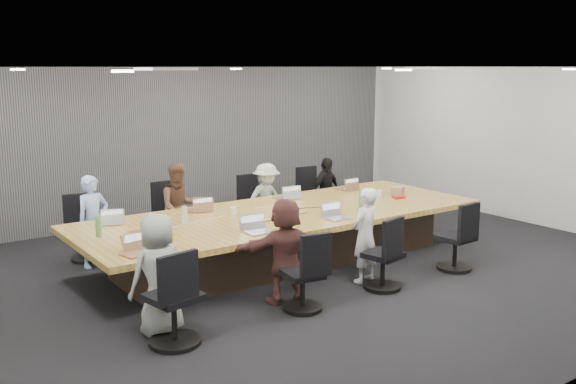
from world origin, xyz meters
TOP-DOWN VIEW (x-y plane):
  - floor at (0.00, 0.00)m, footprint 10.00×8.00m
  - ceiling at (0.00, 0.00)m, footprint 10.00×8.00m
  - wall_back at (0.00, 4.00)m, footprint 10.00×0.00m
  - wall_right at (5.00, 0.00)m, footprint 0.00×8.00m
  - curtain at (0.00, 3.92)m, footprint 9.80×0.04m
  - conference_table at (0.00, 0.50)m, footprint 6.00×2.20m
  - chair_0 at (-2.34, 2.20)m, footprint 0.60×0.60m
  - chair_1 at (-1.00, 2.20)m, footprint 0.58×0.58m
  - chair_2 at (0.58, 2.20)m, footprint 0.54×0.54m
  - chair_3 at (1.85, 2.20)m, footprint 0.57×0.57m
  - chair_4 at (-2.55, -1.20)m, footprint 0.67×0.67m
  - chair_5 at (-0.92, -1.20)m, footprint 0.56×0.56m
  - chair_6 at (0.36, -1.20)m, footprint 0.60×0.60m
  - chair_7 at (1.74, -1.20)m, footprint 0.55×0.55m
  - person_0 at (-2.34, 1.85)m, footprint 0.53×0.41m
  - laptop_0 at (-2.34, 1.30)m, footprint 0.34×0.27m
  - person_1 at (-1.00, 1.85)m, footprint 0.74×0.62m
  - laptop_1 at (-1.00, 1.30)m, footprint 0.34×0.27m
  - person_2 at (0.58, 1.85)m, footprint 0.83×0.52m
  - laptop_2 at (0.58, 1.30)m, footprint 0.35×0.25m
  - person_3 at (1.85, 1.85)m, footprint 0.77×0.45m
  - laptop_3 at (1.85, 1.30)m, footprint 0.32×0.23m
  - person_4 at (-2.55, -0.85)m, footprint 0.67×0.47m
  - laptop_4 at (-2.55, -0.30)m, footprint 0.39×0.31m
  - person_5 at (-0.92, -0.85)m, footprint 1.24×0.62m
  - laptop_5 at (-0.92, -0.30)m, footprint 0.38×0.28m
  - person_6 at (0.36, -0.85)m, footprint 0.51×0.39m
  - laptop_6 at (0.36, -0.30)m, footprint 0.33×0.23m
  - bottle_green_left at (-2.65, 0.70)m, footprint 0.09×0.09m
  - bottle_green_right at (1.13, 0.10)m, footprint 0.08×0.08m
  - bottle_clear at (-1.51, 0.64)m, footprint 0.08×0.08m
  - cup_white_far at (-0.68, 0.78)m, footprint 0.09×0.09m
  - cup_white_near at (1.88, 0.51)m, footprint 0.11×0.11m
  - mug_brown at (-2.36, 0.30)m, footprint 0.11×0.11m
  - mic_left at (-0.39, -0.02)m, footprint 0.15×0.10m
  - mic_right at (-0.10, 0.48)m, footprint 0.17×0.12m
  - stapler at (-0.35, 0.05)m, footprint 0.17×0.09m
  - canvas_bag at (2.23, 0.44)m, footprint 0.31×0.27m
  - snack_packet at (2.05, 0.24)m, footprint 0.20×0.15m

SIDE VIEW (x-z plane):
  - floor at x=0.00m, z-range 0.00..0.00m
  - chair_5 at x=-0.92m, z-range 0.00..0.73m
  - chair_0 at x=-2.34m, z-range 0.00..0.74m
  - chair_6 at x=0.36m, z-range 0.00..0.75m
  - chair_2 at x=0.58m, z-range 0.00..0.76m
  - chair_7 at x=1.74m, z-range 0.00..0.77m
  - chair_3 at x=1.85m, z-range 0.00..0.79m
  - conference_table at x=0.00m, z-range 0.03..0.77m
  - chair_1 at x=-1.00m, z-range 0.00..0.83m
  - chair_4 at x=-2.55m, z-range 0.00..0.85m
  - person_3 at x=1.85m, z-range 0.00..1.23m
  - person_2 at x=0.58m, z-range 0.00..1.23m
  - person_6 at x=0.36m, z-range 0.00..1.27m
  - person_5 at x=-0.92m, z-range 0.00..1.28m
  - person_4 at x=-2.55m, z-range 0.00..1.31m
  - person_0 at x=-2.34m, z-range 0.00..1.32m
  - person_1 at x=-1.00m, z-range 0.00..1.37m
  - laptop_0 at x=-2.34m, z-range 0.74..0.76m
  - laptop_1 at x=-1.00m, z-range 0.74..0.76m
  - laptop_2 at x=0.58m, z-range 0.74..0.76m
  - laptop_3 at x=1.85m, z-range 0.74..0.76m
  - laptop_4 at x=-2.55m, z-range 0.74..0.76m
  - laptop_5 at x=-0.92m, z-range 0.74..0.76m
  - laptop_6 at x=0.36m, z-range 0.74..0.76m
  - mic_left at x=-0.39m, z-range 0.74..0.77m
  - mic_right at x=-0.10m, z-range 0.74..0.77m
  - snack_packet at x=2.05m, z-range 0.74..0.78m
  - stapler at x=-0.35m, z-range 0.74..0.80m
  - cup_white_far at x=-0.68m, z-range 0.74..0.85m
  - mug_brown at x=-2.36m, z-range 0.74..0.85m
  - cup_white_near at x=1.88m, z-range 0.74..0.85m
  - canvas_bag at x=2.23m, z-range 0.74..0.88m
  - bottle_clear at x=-1.51m, z-range 0.74..0.99m
  - bottle_green_right at x=1.13m, z-range 0.74..0.99m
  - bottle_green_left at x=-2.65m, z-range 0.74..1.00m
  - wall_back at x=0.00m, z-range 0.00..2.80m
  - wall_right at x=5.00m, z-range 0.00..2.80m
  - curtain at x=0.00m, z-range 0.00..2.80m
  - ceiling at x=0.00m, z-range 2.80..2.80m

